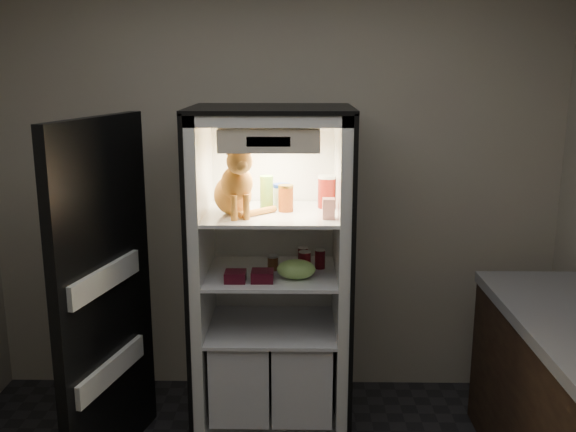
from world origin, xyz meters
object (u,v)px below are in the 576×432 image
(mayo_tub, at_px, (282,196))
(cream_carton, at_px, (329,209))
(berry_box_right, at_px, (262,276))
(grape_bag, at_px, (296,269))
(berry_box_left, at_px, (235,276))
(tabby_cat, at_px, (235,187))
(pepper_jar, at_px, (327,192))
(salsa_jar, at_px, (286,198))
(parmesan_shaker, at_px, (267,193))
(soda_can_c, at_px, (305,262))
(refrigerator, at_px, (272,292))
(soda_can_b, at_px, (320,259))
(soda_can_a, at_px, (303,257))
(condiment_jar, at_px, (273,263))

(mayo_tub, relative_size, cream_carton, 1.26)
(berry_box_right, bearing_deg, mayo_tub, 71.12)
(grape_bag, distance_m, berry_box_left, 0.34)
(cream_carton, xyz_separation_m, grape_bag, (-0.17, 0.03, -0.35))
(tabby_cat, distance_m, pepper_jar, 0.55)
(mayo_tub, bearing_deg, cream_carton, -46.85)
(mayo_tub, bearing_deg, pepper_jar, 0.44)
(salsa_jar, relative_size, grape_bag, 0.70)
(parmesan_shaker, relative_size, salsa_jar, 1.30)
(soda_can_c, bearing_deg, mayo_tub, 131.43)
(refrigerator, distance_m, parmesan_shaker, 0.60)
(berry_box_left, bearing_deg, soda_can_b, 27.14)
(pepper_jar, bearing_deg, berry_box_left, -149.54)
(parmesan_shaker, xyz_separation_m, grape_bag, (0.17, -0.17, -0.40))
(mayo_tub, distance_m, berry_box_left, 0.55)
(cream_carton, bearing_deg, soda_can_b, 99.10)
(pepper_jar, height_order, cream_carton, pepper_jar)
(pepper_jar, height_order, grape_bag, pepper_jar)
(cream_carton, relative_size, berry_box_right, 0.92)
(soda_can_a, height_order, soda_can_c, soda_can_c)
(soda_can_c, bearing_deg, berry_box_left, -158.82)
(tabby_cat, xyz_separation_m, salsa_jar, (0.27, 0.10, -0.08))
(soda_can_b, distance_m, berry_box_right, 0.40)
(cream_carton, xyz_separation_m, berry_box_right, (-0.36, -0.02, -0.38))
(condiment_jar, height_order, berry_box_right, condiment_jar)
(pepper_jar, height_order, soda_can_c, pepper_jar)
(soda_can_a, distance_m, soda_can_b, 0.11)
(pepper_jar, relative_size, berry_box_left, 1.64)
(refrigerator, height_order, grape_bag, refrigerator)
(soda_can_b, height_order, berry_box_left, soda_can_b)
(refrigerator, height_order, condiment_jar, refrigerator)
(mayo_tub, relative_size, condiment_jar, 1.62)
(condiment_jar, bearing_deg, soda_can_a, 26.28)
(berry_box_left, bearing_deg, pepper_jar, 30.46)
(soda_can_b, height_order, grape_bag, soda_can_b)
(tabby_cat, height_order, salsa_jar, tabby_cat)
(refrigerator, height_order, berry_box_right, refrigerator)
(salsa_jar, height_order, soda_can_a, salsa_jar)
(pepper_jar, height_order, soda_can_a, pepper_jar)
(soda_can_c, relative_size, grape_bag, 0.59)
(condiment_jar, distance_m, berry_box_left, 0.29)
(refrigerator, height_order, parmesan_shaker, refrigerator)
(pepper_jar, bearing_deg, soda_can_b, -123.91)
(parmesan_shaker, height_order, soda_can_a, parmesan_shaker)
(mayo_tub, xyz_separation_m, cream_carton, (0.26, -0.27, -0.01))
(refrigerator, relative_size, berry_box_right, 15.64)
(condiment_jar, bearing_deg, parmesan_shaker, 150.64)
(parmesan_shaker, height_order, cream_carton, parmesan_shaker)
(soda_can_c, bearing_deg, parmesan_shaker, 160.19)
(parmesan_shaker, height_order, pepper_jar, parmesan_shaker)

